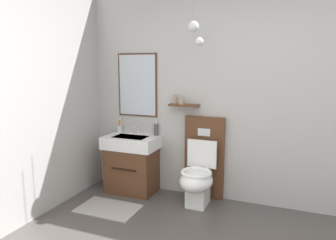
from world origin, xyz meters
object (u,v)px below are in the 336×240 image
toilet (200,172)px  toothbrush_cup (120,128)px  vanity_sink_left (132,163)px  soap_dispenser (156,130)px

toilet → toothbrush_cup: bearing=172.1°
vanity_sink_left → toothbrush_cup: (-0.26, 0.15, 0.40)m
toothbrush_cup → soap_dispenser: toothbrush_cup is taller
toilet → soap_dispenser: toilet is taller
vanity_sink_left → toothbrush_cup: size_ratio=3.52×
toilet → soap_dispenser: size_ratio=5.55×
vanity_sink_left → toothbrush_cup: toothbrush_cup is taller
soap_dispenser → toilet: bearing=-15.0°
soap_dispenser → vanity_sink_left: bearing=-149.3°
toilet → toothbrush_cup: toilet is taller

